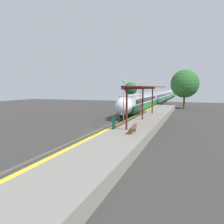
% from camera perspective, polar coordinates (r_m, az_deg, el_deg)
% --- Properties ---
extents(ground_plane, '(120.00, 120.00, 0.00)m').
position_cam_1_polar(ground_plane, '(25.98, -2.82, -5.31)').
color(ground_plane, '#383533').
extents(rail_left, '(0.08, 90.00, 0.15)m').
position_cam_1_polar(rail_left, '(26.25, -4.27, -5.03)').
color(rail_left, slate).
rests_on(rail_left, ground_plane).
extents(rail_right, '(0.08, 90.00, 0.15)m').
position_cam_1_polar(rail_right, '(25.70, -1.34, -5.27)').
color(rail_right, slate).
rests_on(rail_right, ground_plane).
extents(train, '(2.89, 93.54, 3.97)m').
position_cam_1_polar(train, '(78.43, 12.84, 4.05)').
color(train, black).
rests_on(train, ground_plane).
extents(platform_right, '(4.54, 64.00, 0.98)m').
position_cam_1_polar(platform_right, '(24.65, 5.62, -4.82)').
color(platform_right, gray).
rests_on(platform_right, ground_plane).
extents(platform_bench, '(0.44, 1.75, 0.89)m').
position_cam_1_polar(platform_bench, '(20.79, 5.54, -4.21)').
color(platform_bench, brown).
rests_on(platform_bench, platform_right).
extents(person_waiting, '(0.36, 0.22, 1.67)m').
position_cam_1_polar(person_waiting, '(22.74, 0.47, -2.28)').
color(person_waiting, '#1E604C').
rests_on(person_waiting, platform_right).
extents(railway_signal, '(0.28, 0.28, 4.32)m').
position_cam_1_polar(railway_signal, '(48.98, 5.60, 3.30)').
color(railway_signal, '#59595E').
rests_on(railway_signal, ground_plane).
extents(lamppost_near, '(0.36, 0.20, 5.28)m').
position_cam_1_polar(lamppost_near, '(26.24, 3.05, 3.61)').
color(lamppost_near, '#9E9EA3').
rests_on(lamppost_near, platform_right).
extents(lamppost_mid, '(0.36, 0.20, 5.28)m').
position_cam_1_polar(lamppost_mid, '(35.01, 7.42, 4.27)').
color(lamppost_mid, '#9E9EA3').
rests_on(lamppost_mid, platform_right).
extents(station_canopy, '(2.02, 18.37, 4.46)m').
position_cam_1_polar(station_canopy, '(29.42, 9.17, 6.06)').
color(station_canopy, '#511E19').
rests_on(station_canopy, platform_right).
extents(background_tree_left, '(4.05, 4.05, 7.01)m').
position_cam_1_polar(background_tree_left, '(70.04, 4.90, 6.12)').
color(background_tree_left, brown).
rests_on(background_tree_left, ground_plane).
extents(background_tree_right, '(6.89, 6.89, 9.66)m').
position_cam_1_polar(background_tree_right, '(57.27, 18.46, 7.01)').
color(background_tree_right, brown).
rests_on(background_tree_right, ground_plane).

